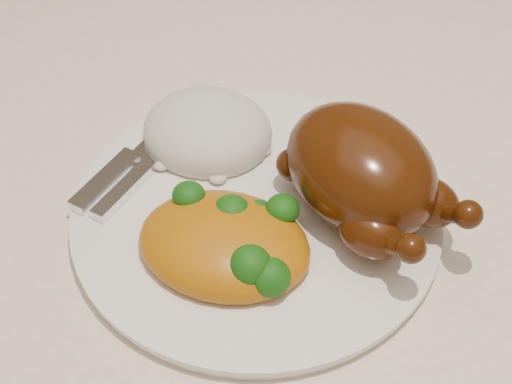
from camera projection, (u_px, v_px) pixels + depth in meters
The scene contains 7 objects.
dining_table at pixel (323, 193), 0.78m from camera, with size 1.60×0.90×0.76m.
tablecloth at pixel (328, 143), 0.73m from camera, with size 1.73×1.03×0.18m.
dinner_plate at pixel (256, 213), 0.61m from camera, with size 0.31×0.31×0.01m, color white.
roast_chicken at pixel (363, 172), 0.58m from camera, with size 0.19×0.15×0.09m.
rice_mound at pixel (208, 132), 0.66m from camera, with size 0.15×0.14×0.06m.
mac_and_cheese at pixel (234, 245), 0.56m from camera, with size 0.17×0.14×0.05m.
cutlery at pixel (136, 165), 0.64m from camera, with size 0.04×0.19×0.01m.
Camera 1 is at (0.23, -0.49, 1.23)m, focal length 50.00 mm.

